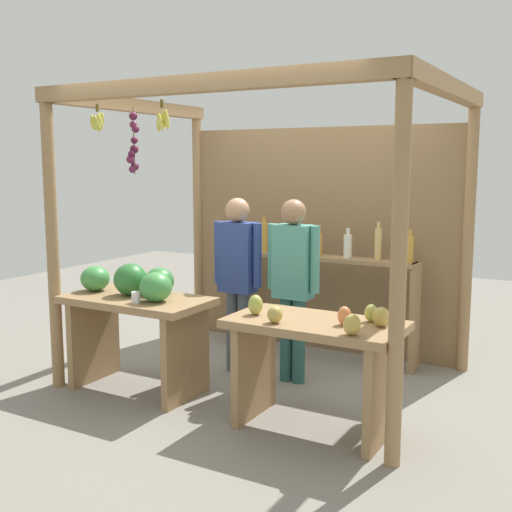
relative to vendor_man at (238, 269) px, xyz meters
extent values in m
plane|color=gray|center=(0.32, -0.02, -0.94)|extent=(12.00, 12.00, 0.00)
cylinder|color=#99754C|center=(-1.14, -1.07, 0.29)|extent=(0.10, 0.10, 2.48)
cylinder|color=#99754C|center=(1.77, -1.07, 0.29)|extent=(0.10, 0.10, 2.48)
cylinder|color=#99754C|center=(-1.14, 1.03, 0.29)|extent=(0.10, 0.10, 2.48)
cylinder|color=#99754C|center=(1.77, 1.03, 0.29)|extent=(0.10, 0.10, 2.48)
cube|color=#99754C|center=(0.32, -1.07, 1.47)|extent=(3.01, 0.12, 0.12)
cube|color=#99754C|center=(-1.14, -0.02, 1.47)|extent=(0.12, 2.21, 0.12)
cube|color=#99754C|center=(1.77, -0.02, 1.47)|extent=(0.12, 2.21, 0.12)
cube|color=olive|center=(0.32, 1.05, 0.17)|extent=(2.91, 0.04, 2.23)
cylinder|color=brown|center=(-0.70, -0.96, 1.36)|extent=(0.02, 0.02, 0.06)
ellipsoid|color=#D1CC4C|center=(-0.68, -0.96, 1.25)|extent=(0.04, 0.07, 0.13)
ellipsoid|color=#D1CC4C|center=(-0.68, -0.93, 1.27)|extent=(0.07, 0.06, 0.13)
ellipsoid|color=#D1CC4C|center=(-0.70, -0.93, 1.24)|extent=(0.07, 0.04, 0.13)
ellipsoid|color=#D1CC4C|center=(-0.72, -0.93, 1.27)|extent=(0.06, 0.06, 0.13)
ellipsoid|color=#D1CC4C|center=(-0.73, -0.96, 1.25)|extent=(0.04, 0.08, 0.13)
ellipsoid|color=#D1CC4C|center=(-0.73, -0.99, 1.26)|extent=(0.07, 0.06, 0.13)
ellipsoid|color=#D1CC4C|center=(-0.70, -0.98, 1.25)|extent=(0.07, 0.04, 0.13)
ellipsoid|color=#D1CC4C|center=(-0.68, -0.98, 1.25)|extent=(0.07, 0.06, 0.13)
cylinder|color=brown|center=(-0.05, -0.98, 1.36)|extent=(0.02, 0.02, 0.06)
ellipsoid|color=#D1CC4C|center=(0.00, -0.99, 1.25)|extent=(0.04, 0.06, 0.14)
ellipsoid|color=#D1CC4C|center=(-0.04, -0.96, 1.26)|extent=(0.06, 0.04, 0.14)
ellipsoid|color=#D1CC4C|center=(-0.06, -0.97, 1.26)|extent=(0.07, 0.07, 0.15)
ellipsoid|color=#D1CC4C|center=(-0.07, -1.00, 1.23)|extent=(0.05, 0.06, 0.15)
ellipsoid|color=#D1CC4C|center=(-0.04, -1.02, 1.24)|extent=(0.07, 0.04, 0.14)
cylinder|color=#4C422D|center=(-0.59, -0.67, 1.12)|extent=(0.01, 0.01, 0.55)
sphere|color=#47142D|center=(-0.57, -0.69, 1.31)|extent=(0.07, 0.07, 0.07)
sphere|color=#601E42|center=(-0.60, -0.66, 1.25)|extent=(0.06, 0.06, 0.06)
sphere|color=#511938|center=(-0.58, -0.65, 1.21)|extent=(0.06, 0.06, 0.06)
sphere|color=#47142D|center=(-0.57, -0.68, 1.12)|extent=(0.06, 0.06, 0.06)
sphere|color=#47142D|center=(-0.60, -0.65, 1.05)|extent=(0.07, 0.07, 0.07)
sphere|color=#601E42|center=(-0.61, -0.68, 0.97)|extent=(0.07, 0.07, 0.07)
sphere|color=#47142D|center=(-0.60, -0.69, 1.01)|extent=(0.06, 0.06, 0.06)
sphere|color=#601E42|center=(-0.61, -0.66, 0.88)|extent=(0.06, 0.06, 0.06)
sphere|color=#511938|center=(-0.61, -0.64, 0.91)|extent=(0.07, 0.07, 0.07)
cube|color=#99754C|center=(-0.48, -0.81, -0.18)|extent=(1.22, 0.64, 0.06)
cube|color=#99754C|center=(-0.97, -0.81, -0.58)|extent=(0.06, 0.58, 0.73)
cube|color=#99754C|center=(0.01, -0.81, -0.58)|extent=(0.06, 0.58, 0.73)
ellipsoid|color=#429347|center=(-0.95, -0.79, -0.04)|extent=(0.26, 0.26, 0.21)
ellipsoid|color=#2D7533|center=(-0.57, -0.78, -0.02)|extent=(0.34, 0.34, 0.27)
ellipsoid|color=#429347|center=(-0.23, -0.88, -0.03)|extent=(0.36, 0.36, 0.24)
ellipsoid|color=#38843D|center=(-0.39, -0.63, -0.04)|extent=(0.28, 0.28, 0.22)
cylinder|color=white|center=(-0.34, -0.99, -0.11)|extent=(0.07, 0.07, 0.09)
cube|color=#99754C|center=(1.12, -0.81, -0.18)|extent=(1.22, 0.64, 0.06)
cube|color=#99754C|center=(0.63, -0.81, -0.58)|extent=(0.06, 0.58, 0.73)
cube|color=#99754C|center=(1.61, -0.81, -0.58)|extent=(0.06, 0.58, 0.73)
ellipsoid|color=#A8B24C|center=(1.47, -0.66, -0.09)|extent=(0.11, 0.11, 0.12)
ellipsoid|color=#E07F47|center=(1.34, -0.83, -0.09)|extent=(0.12, 0.12, 0.13)
ellipsoid|color=#B79E47|center=(1.57, -0.75, -0.08)|extent=(0.13, 0.13, 0.13)
ellipsoid|color=#B79E47|center=(1.48, -1.04, -0.08)|extent=(0.16, 0.16, 0.14)
ellipsoid|color=#A8B24C|center=(0.67, -0.87, -0.08)|extent=(0.14, 0.14, 0.15)
ellipsoid|color=#B79E47|center=(0.91, -1.01, -0.09)|extent=(0.12, 0.12, 0.12)
cube|color=#99754C|center=(-0.50, 0.77, -0.44)|extent=(0.05, 0.20, 1.00)
cube|color=#99754C|center=(1.39, 0.77, -0.44)|extent=(0.05, 0.20, 1.00)
cube|color=#99754C|center=(0.45, 0.77, 0.04)|extent=(1.89, 0.22, 0.04)
cylinder|color=#994C1E|center=(-0.45, 0.77, 0.18)|extent=(0.07, 0.07, 0.26)
cylinder|color=#994C1E|center=(-0.45, 0.77, 0.34)|extent=(0.03, 0.03, 0.06)
cylinder|color=gold|center=(-0.15, 0.77, 0.20)|extent=(0.08, 0.08, 0.29)
cylinder|color=gold|center=(-0.15, 0.77, 0.38)|extent=(0.03, 0.03, 0.06)
cylinder|color=#338C4C|center=(0.14, 0.77, 0.18)|extent=(0.07, 0.07, 0.26)
cylinder|color=#338C4C|center=(0.14, 0.77, 0.34)|extent=(0.03, 0.03, 0.06)
cylinder|color=gold|center=(0.45, 0.77, 0.17)|extent=(0.06, 0.06, 0.22)
cylinder|color=gold|center=(0.45, 0.77, 0.31)|extent=(0.03, 0.03, 0.06)
cylinder|color=silver|center=(0.74, 0.77, 0.17)|extent=(0.08, 0.08, 0.22)
cylinder|color=silver|center=(0.74, 0.77, 0.31)|extent=(0.04, 0.04, 0.06)
cylinder|color=#D8B266|center=(1.03, 0.77, 0.20)|extent=(0.06, 0.06, 0.29)
cylinder|color=#D8B266|center=(1.03, 0.77, 0.38)|extent=(0.03, 0.03, 0.06)
cylinder|color=gold|center=(1.33, 0.77, 0.18)|extent=(0.07, 0.07, 0.24)
cylinder|color=gold|center=(1.33, 0.77, 0.33)|extent=(0.03, 0.03, 0.06)
cylinder|color=#4C555D|center=(-0.06, 0.00, -0.57)|extent=(0.11, 0.11, 0.74)
cylinder|color=#4C555D|center=(0.06, 0.00, -0.57)|extent=(0.11, 0.11, 0.74)
cube|color=#2D428C|center=(0.00, 0.00, 0.11)|extent=(0.32, 0.19, 0.62)
cylinder|color=#2D428C|center=(-0.20, 0.00, 0.14)|extent=(0.08, 0.08, 0.56)
cylinder|color=#2D428C|center=(0.20, 0.00, 0.14)|extent=(0.08, 0.08, 0.56)
sphere|color=tan|center=(0.00, 0.00, 0.53)|extent=(0.21, 0.21, 0.21)
cylinder|color=#295854|center=(0.49, 0.00, -0.57)|extent=(0.11, 0.11, 0.74)
cylinder|color=#295854|center=(0.61, 0.00, -0.57)|extent=(0.11, 0.11, 0.74)
cube|color=teal|center=(0.55, 0.00, 0.11)|extent=(0.32, 0.19, 0.63)
cylinder|color=teal|center=(0.35, 0.00, 0.14)|extent=(0.08, 0.08, 0.56)
cylinder|color=teal|center=(0.75, 0.00, 0.14)|extent=(0.08, 0.08, 0.56)
sphere|color=#997051|center=(0.55, 0.00, 0.53)|extent=(0.21, 0.21, 0.21)
camera|label=1|loc=(2.86, -4.73, 0.93)|focal=44.15mm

